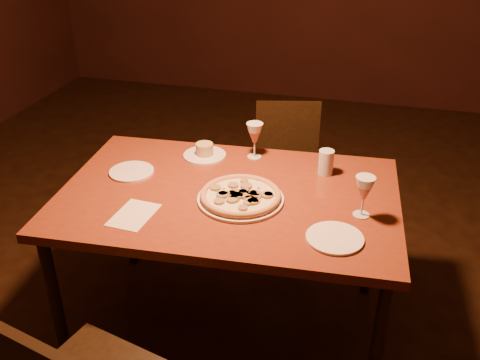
# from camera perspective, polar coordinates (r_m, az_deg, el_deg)

# --- Properties ---
(floor) EXTENTS (7.00, 7.00, 0.00)m
(floor) POSITION_cam_1_polar(r_m,az_deg,el_deg) (2.68, 2.81, -17.64)
(floor) COLOR #301D10
(floor) RESTS_ON ground
(dining_table) EXTENTS (1.51, 1.03, 0.78)m
(dining_table) POSITION_cam_1_polar(r_m,az_deg,el_deg) (2.35, -1.24, -2.80)
(dining_table) COLOR maroon
(dining_table) RESTS_ON floor
(chair_far) EXTENTS (0.47, 0.47, 0.81)m
(chair_far) POSITION_cam_1_polar(r_m,az_deg,el_deg) (3.28, 5.09, 1.82)
(chair_far) COLOR black
(chair_far) RESTS_ON floor
(pizza_plate) EXTENTS (0.36, 0.36, 0.04)m
(pizza_plate) POSITION_cam_1_polar(r_m,az_deg,el_deg) (2.24, 0.06, -1.73)
(pizza_plate) COLOR white
(pizza_plate) RESTS_ON dining_table
(ramekin_saucer) EXTENTS (0.21, 0.21, 0.07)m
(ramekin_saucer) POSITION_cam_1_polar(r_m,az_deg,el_deg) (2.62, -3.80, 2.99)
(ramekin_saucer) COLOR white
(ramekin_saucer) RESTS_ON dining_table
(wine_glass_far) EXTENTS (0.08, 0.08, 0.18)m
(wine_glass_far) POSITION_cam_1_polar(r_m,az_deg,el_deg) (2.58, 1.56, 4.23)
(wine_glass_far) COLOR #B3604A
(wine_glass_far) RESTS_ON dining_table
(wine_glass_right) EXTENTS (0.08, 0.08, 0.17)m
(wine_glass_right) POSITION_cam_1_polar(r_m,az_deg,el_deg) (2.17, 13.03, -1.72)
(wine_glass_right) COLOR #B3604A
(wine_glass_right) RESTS_ON dining_table
(water_tumbler) EXTENTS (0.07, 0.07, 0.12)m
(water_tumbler) POSITION_cam_1_polar(r_m,az_deg,el_deg) (2.47, 9.15, 1.88)
(water_tumbler) COLOR silver
(water_tumbler) RESTS_ON dining_table
(side_plate_left) EXTENTS (0.20, 0.20, 0.01)m
(side_plate_left) POSITION_cam_1_polar(r_m,az_deg,el_deg) (2.52, -11.49, 0.88)
(side_plate_left) COLOR white
(side_plate_left) RESTS_ON dining_table
(side_plate_near) EXTENTS (0.22, 0.22, 0.01)m
(side_plate_near) POSITION_cam_1_polar(r_m,az_deg,el_deg) (2.04, 10.07, -6.12)
(side_plate_near) COLOR white
(side_plate_near) RESTS_ON dining_table
(menu_card) EXTENTS (0.16, 0.22, 0.00)m
(menu_card) POSITION_cam_1_polar(r_m,az_deg,el_deg) (2.20, -11.26, -3.66)
(menu_card) COLOR silver
(menu_card) RESTS_ON dining_table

